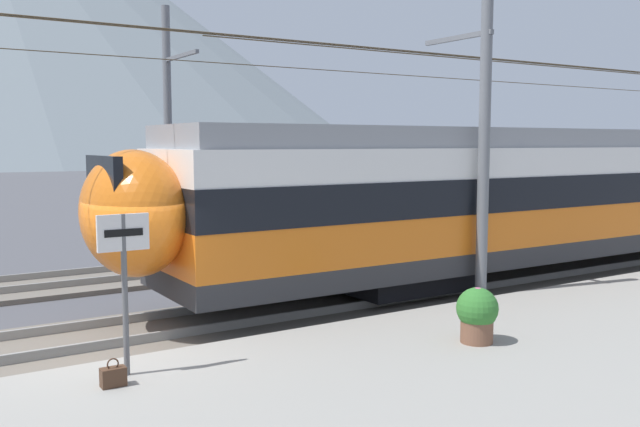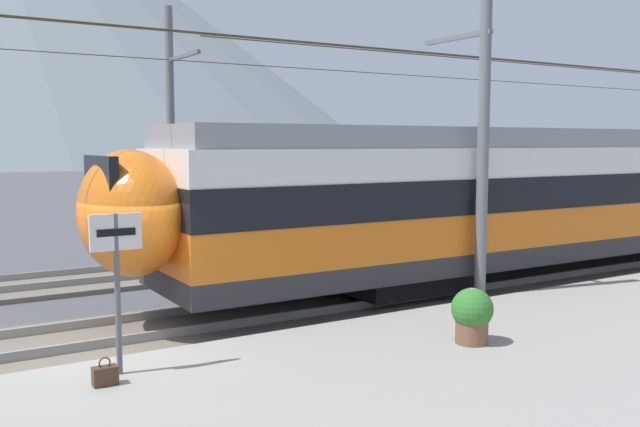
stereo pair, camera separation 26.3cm
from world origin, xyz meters
TOP-DOWN VIEW (x-y plane):
  - ground_plane at (0.00, 0.00)m, footprint 400.00×400.00m
  - track_near at (0.00, 1.08)m, footprint 120.00×3.00m
  - track_far at (0.00, 6.56)m, footprint 120.00×3.00m
  - train_near_platform at (14.82, 1.08)m, footprint 29.77×2.97m
  - train_far_track at (22.80, 6.56)m, footprint 30.46×2.84m
  - catenary_mast_mid at (7.55, -0.48)m, footprint 44.59×1.99m
  - catenary_mast_far_side at (4.15, 8.57)m, footprint 44.59×2.49m
  - platform_sign at (-0.30, -1.70)m, footprint 0.70×0.08m
  - handbag_near_sign at (-0.58, -2.05)m, footprint 0.32×0.18m
  - potted_plant_platform_edge at (4.90, -3.15)m, footprint 0.67×0.67m

SIDE VIEW (x-z plane):
  - ground_plane at x=0.00m, z-range 0.00..0.00m
  - track_near at x=0.00m, z-range -0.07..0.21m
  - track_far at x=0.00m, z-range -0.07..0.21m
  - handbag_near_sign at x=-0.58m, z-range 0.27..0.65m
  - potted_plant_platform_edge at x=4.90m, z-range 0.38..1.27m
  - platform_sign at x=-0.30m, z-range 0.85..3.08m
  - train_near_platform at x=14.82m, z-range 0.09..4.36m
  - train_far_track at x=22.80m, z-range 0.09..4.36m
  - catenary_mast_mid at x=7.55m, z-range 0.20..7.38m
  - catenary_mast_far_side at x=4.15m, z-range 0.22..7.68m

